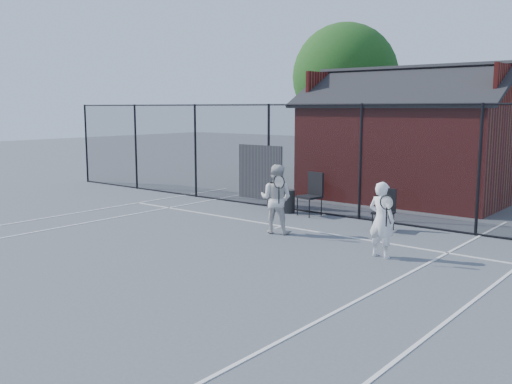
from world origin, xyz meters
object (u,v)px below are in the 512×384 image
Objects in this scene: clubhouse at (408,148)px; player_back at (276,199)px; chair_right at (383,211)px; chair_left at (310,195)px; player_front at (381,220)px; waste_bin at (287,201)px.

player_back is (-0.20, -6.66, -0.81)m from clubhouse.
clubhouse is 5.29m from chair_right.
chair_left is (-0.79, -4.40, -1.04)m from clubhouse.
player_front is at bearing -8.97° from player_back.
player_front reaches higher than chair_left.
clubhouse is 4.83m from waste_bin.
waste_bin is at bearing 162.63° from chair_right.
player_front is 1.31× the size of chair_left.
waste_bin is (-1.33, 2.26, -0.48)m from player_back.
player_front reaches higher than chair_right.
clubhouse is 4.06× the size of player_back.
player_back is at bearing 171.03° from player_front.
player_front is 1.53× the size of chair_right.
waste_bin is (-4.24, 2.72, -0.43)m from player_front.
waste_bin is at bearing 120.46° from player_back.
chair_right is 3.21m from waste_bin.
chair_left is 1.17× the size of chair_right.
clubhouse is at bearing 88.25° from player_back.
player_front is at bearing -69.22° from clubhouse.
player_front is at bearing -26.34° from chair_left.
player_back is 1.65× the size of chair_right.
clubhouse reaches higher than player_front.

